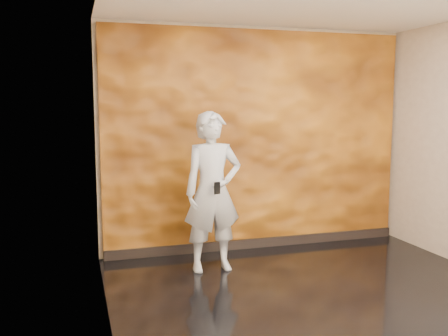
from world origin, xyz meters
TOP-DOWN VIEW (x-y plane):
  - room at (0.00, 0.00)m, footprint 4.02×4.02m
  - feature_wall at (0.00, 1.96)m, footprint 3.90×0.06m
  - baseboard at (0.00, 1.92)m, footprint 3.90×0.04m
  - man at (-0.79, 1.26)m, footprint 0.65×0.43m
  - phone at (-0.82, 1.00)m, footprint 0.07×0.03m

SIDE VIEW (x-z plane):
  - baseboard at x=0.00m, z-range 0.00..0.12m
  - man at x=-0.79m, z-range 0.00..1.76m
  - phone at x=-0.82m, z-range 0.90..1.03m
  - feature_wall at x=0.00m, z-range 0.00..2.75m
  - room at x=0.00m, z-range -0.01..2.81m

